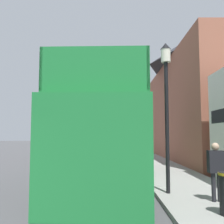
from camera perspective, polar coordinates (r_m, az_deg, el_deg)
The scene contains 8 objects.
ground_plane at distance 24.16m, azimuth -8.34°, elevation -9.83°, with size 144.00×144.00×0.00m, color #4C4C4F.
sidewalk at distance 21.11m, azimuth 8.21°, elevation -10.33°, with size 2.97×108.00×0.14m.
brick_terrace_rear at distance 23.13m, azimuth 18.83°, elevation 3.63°, with size 6.00×17.66×10.83m.
tour_bus at distance 10.83m, azimuth -1.10°, elevation -5.93°, with size 2.81×10.99×4.01m.
parked_car_ahead_of_bus at distance 18.19m, azimuth 1.19°, elevation -9.14°, with size 1.93×4.39×1.58m.
pedestrian_third at distance 8.23m, azimuth 21.83°, elevation -10.84°, with size 0.44×0.24×1.66m.
lamp_post_nearest at distance 9.05m, azimuth 11.90°, elevation 4.96°, with size 0.35×0.35×5.03m.
lamp_post_second at distance 16.12m, azimuth 7.46°, elevation 0.17°, with size 0.35×0.35×4.87m.
Camera 1 is at (3.52, -2.82, 2.02)m, focal length 42.00 mm.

